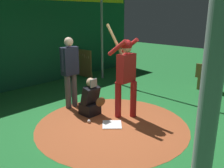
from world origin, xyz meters
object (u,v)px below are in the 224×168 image
(bat_rack, at_px, (82,63))
(baseball_0, at_px, (89,121))
(home_plate, at_px, (112,124))
(umpire, at_px, (70,69))
(catcher, at_px, (91,101))
(batter, at_px, (126,71))

(bat_rack, xyz_separation_m, baseball_0, (3.46, -2.65, -0.45))
(home_plate, xyz_separation_m, baseball_0, (-0.44, -0.29, 0.03))
(baseball_0, bearing_deg, home_plate, 32.87)
(umpire, height_order, baseball_0, umpire)
(catcher, relative_size, bat_rack, 0.79)
(home_plate, bearing_deg, bat_rack, 148.80)
(home_plate, distance_m, umpire, 1.83)
(batter, bearing_deg, bat_rack, 154.55)
(catcher, bearing_deg, home_plate, -5.26)
(catcher, relative_size, baseball_0, 12.58)
(bat_rack, distance_m, baseball_0, 4.39)
(batter, bearing_deg, catcher, -144.47)
(batter, xyz_separation_m, baseball_0, (-0.35, -0.84, -1.08))
(batter, height_order, baseball_0, batter)
(umpire, bearing_deg, bat_rack, 135.85)
(catcher, bearing_deg, umpire, -178.26)
(baseball_0, bearing_deg, umpire, 162.68)
(bat_rack, bearing_deg, baseball_0, -37.47)
(home_plate, bearing_deg, catcher, 174.74)
(home_plate, distance_m, batter, 1.24)
(batter, relative_size, catcher, 2.32)
(batter, relative_size, bat_rack, 1.83)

